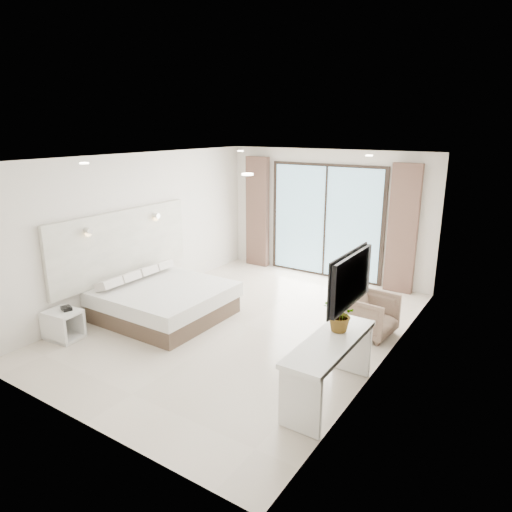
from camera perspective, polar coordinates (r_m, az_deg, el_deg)
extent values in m
plane|color=beige|center=(7.60, -1.49, -8.57)|extent=(6.20, 6.20, 0.00)
cube|color=silver|center=(9.79, 8.81, 5.17)|extent=(4.60, 0.02, 2.70)
cube|color=silver|center=(5.04, -22.10, -6.27)|extent=(4.60, 0.02, 2.70)
cube|color=silver|center=(8.63, -14.28, 3.40)|extent=(0.02, 6.20, 2.70)
cube|color=silver|center=(6.19, 16.28, -1.66)|extent=(0.02, 6.20, 2.70)
cube|color=white|center=(6.93, -1.66, 12.20)|extent=(4.60, 6.20, 0.02)
cube|color=silver|center=(8.33, -16.31, 1.39)|extent=(0.08, 3.00, 1.20)
cube|color=black|center=(5.05, 11.86, -2.91)|extent=(0.06, 1.00, 0.58)
cube|color=black|center=(5.07, 11.44, -2.83)|extent=(0.02, 1.04, 0.62)
cube|color=black|center=(9.80, 8.70, 4.28)|extent=(2.56, 0.04, 2.42)
cube|color=#92CDEA|center=(9.77, 8.63, 4.25)|extent=(2.40, 0.01, 2.30)
cube|color=brown|center=(10.47, 0.19, 5.49)|extent=(0.55, 0.14, 2.50)
cube|color=brown|center=(9.14, 17.87, 3.17)|extent=(0.55, 0.14, 2.50)
cylinder|color=white|center=(6.53, -20.68, 10.80)|extent=(0.12, 0.12, 0.02)
cylinder|color=white|center=(4.72, -1.07, 10.18)|extent=(0.12, 0.12, 0.02)
cylinder|color=white|center=(9.14, -1.96, 12.99)|extent=(0.12, 0.12, 0.02)
cylinder|color=white|center=(7.95, 13.96, 12.09)|extent=(0.12, 0.12, 0.02)
cube|color=brown|center=(7.98, -11.30, -6.46)|extent=(1.88, 1.78, 0.30)
cube|color=white|center=(7.89, -11.41, -4.64)|extent=(1.95, 1.86, 0.24)
cube|color=white|center=(7.89, -17.90, -3.62)|extent=(0.28, 0.38, 0.14)
cube|color=white|center=(8.13, -15.72, -2.85)|extent=(0.28, 0.38, 0.14)
cube|color=white|center=(8.39, -13.62, -2.11)|extent=(0.28, 0.38, 0.14)
cube|color=white|center=(8.66, -11.70, -1.43)|extent=(0.28, 0.38, 0.14)
cube|color=white|center=(7.55, -23.06, -6.50)|extent=(0.54, 0.46, 0.05)
cube|color=white|center=(7.70, -22.73, -9.31)|extent=(0.54, 0.46, 0.05)
cube|color=white|center=(7.54, -24.03, -8.37)|extent=(0.50, 0.10, 0.41)
cube|color=white|center=(7.72, -21.78, -7.54)|extent=(0.50, 0.10, 0.41)
cube|color=black|center=(7.53, -22.61, -6.07)|extent=(0.20, 0.17, 0.06)
cube|color=white|center=(5.44, 9.28, -10.64)|extent=(0.51, 1.63, 0.06)
cube|color=white|center=(5.05, 5.51, -17.79)|extent=(0.49, 0.06, 0.71)
cube|color=white|center=(6.22, 11.93, -11.17)|extent=(0.49, 0.06, 0.71)
imported|color=#33662D|center=(5.59, 10.58, -7.63)|extent=(0.52, 0.55, 0.34)
imported|color=#7C6851|center=(7.34, 14.11, -6.90)|extent=(0.72, 0.77, 0.73)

